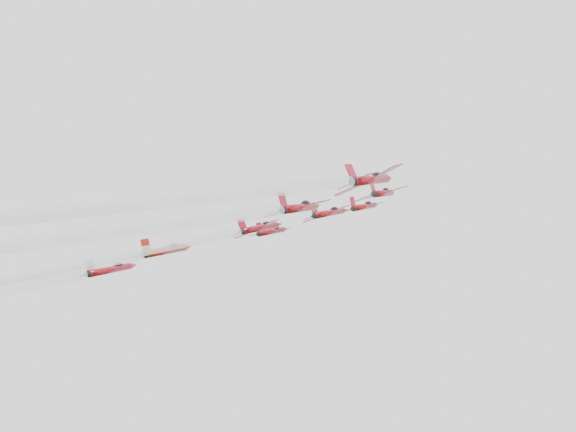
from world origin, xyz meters
The scene contains 7 objects.
jet_lead centered at (1.11, 28.11, 163.23)m, with size 9.93×12.73×8.01m.
jet_row2_left centered at (-12.47, 15.41, 155.87)m, with size 8.94×11.47×7.21m.
jet_row2_center centered at (0.50, 15.02, 155.65)m, with size 10.13×12.99×8.17m.
jet_row2_right centered at (14.07, 9.15, 152.24)m, with size 9.36×12.00×7.54m.
jet_center centered at (-3.60, -38.19, 124.75)m, with size 8.97×84.79×49.79m.
jet_rear_right centered at (11.33, -53.48, 115.89)m, with size 9.89×93.49×54.90m.
jet_rear_farright centered at (24.83, -56.75, 114.00)m, with size 9.36×88.51×51.97m.
Camera 1 is at (56.49, -83.75, 90.16)m, focal length 45.00 mm.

